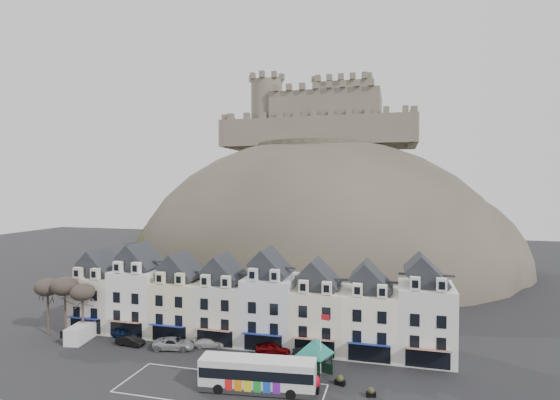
# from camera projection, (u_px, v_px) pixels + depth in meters

# --- Properties ---
(ground) EXTENTS (300.00, 300.00, 0.00)m
(ground) POSITION_uv_depth(u_px,v_px,m) (199.00, 391.00, 46.18)
(ground) COLOR black
(ground) RESTS_ON ground
(coach_bay_markings) EXTENTS (22.00, 7.50, 0.01)m
(coach_bay_markings) POSITION_uv_depth(u_px,v_px,m) (221.00, 388.00, 46.87)
(coach_bay_markings) COLOR silver
(coach_bay_markings) RESTS_ON ground
(townhouse_terrace) EXTENTS (54.40, 9.35, 11.80)m
(townhouse_terrace) POSITION_uv_depth(u_px,v_px,m) (249.00, 303.00, 61.39)
(townhouse_terrace) COLOR beige
(townhouse_terrace) RESTS_ON ground
(castle_hill) EXTENTS (100.00, 76.00, 68.00)m
(castle_hill) POSITION_uv_depth(u_px,v_px,m) (320.00, 270.00, 112.45)
(castle_hill) COLOR #3B372D
(castle_hill) RESTS_ON ground
(castle) EXTENTS (50.20, 22.20, 22.00)m
(castle) POSITION_uv_depth(u_px,v_px,m) (322.00, 118.00, 118.04)
(castle) COLOR #695E50
(castle) RESTS_ON ground
(tree_left_far) EXTENTS (3.61, 3.61, 8.24)m
(tree_left_far) POSITION_uv_depth(u_px,v_px,m) (48.00, 288.00, 63.55)
(tree_left_far) COLOR #3B2D26
(tree_left_far) RESTS_ON ground
(tree_left_mid) EXTENTS (3.78, 3.78, 8.64)m
(tree_left_mid) POSITION_uv_depth(u_px,v_px,m) (65.00, 287.00, 62.77)
(tree_left_mid) COLOR #3B2D26
(tree_left_mid) RESTS_ON ground
(tree_left_near) EXTENTS (3.43, 3.43, 7.84)m
(tree_left_near) POSITION_uv_depth(u_px,v_px,m) (83.00, 293.00, 62.02)
(tree_left_near) COLOR #3B2D26
(tree_left_near) RESTS_ON ground
(bus) EXTENTS (12.57, 4.17, 3.48)m
(bus) POSITION_uv_depth(u_px,v_px,m) (258.00, 373.00, 46.24)
(bus) COLOR #262628
(bus) RESTS_ON ground
(bus_shelter) EXTENTS (6.45, 6.45, 4.37)m
(bus_shelter) POSITION_uv_depth(u_px,v_px,m) (315.00, 347.00, 49.82)
(bus_shelter) COLOR black
(bus_shelter) RESTS_ON ground
(red_buoy) EXTENTS (1.53, 1.53, 1.90)m
(red_buoy) POSITION_uv_depth(u_px,v_px,m) (313.00, 383.00, 46.06)
(red_buoy) COLOR black
(red_buoy) RESTS_ON ground
(flagpole) EXTENTS (1.09, 0.35, 7.71)m
(flagpole) POSITION_uv_depth(u_px,v_px,m) (321.00, 341.00, 48.81)
(flagpole) COLOR silver
(flagpole) RESTS_ON ground
(white_van) EXTENTS (3.00, 5.29, 2.28)m
(white_van) POSITION_uv_depth(u_px,v_px,m) (81.00, 333.00, 61.12)
(white_van) COLOR silver
(white_van) RESTS_ON ground
(planter_west) EXTENTS (1.23, 0.87, 1.11)m
(planter_west) POSITION_uv_depth(u_px,v_px,m) (340.00, 380.00, 47.62)
(planter_west) COLOR black
(planter_west) RESTS_ON ground
(planter_east) EXTENTS (1.06, 0.74, 0.96)m
(planter_east) POSITION_uv_depth(u_px,v_px,m) (371.00, 392.00, 44.99)
(planter_east) COLOR black
(planter_east) RESTS_ON ground
(car_navy) EXTENTS (4.71, 3.22, 1.49)m
(car_navy) POSITION_uv_depth(u_px,v_px,m) (123.00, 333.00, 62.24)
(car_navy) COLOR #0D1A41
(car_navy) RESTS_ON ground
(car_black) EXTENTS (4.11, 1.69, 1.32)m
(car_black) POSITION_uv_depth(u_px,v_px,m) (130.00, 341.00, 59.35)
(car_black) COLOR black
(car_black) RESTS_ON ground
(car_silver) EXTENTS (5.81, 3.56, 1.53)m
(car_silver) POSITION_uv_depth(u_px,v_px,m) (174.00, 344.00, 58.02)
(car_silver) COLOR #94969B
(car_silver) RESTS_ON ground
(car_white) EXTENTS (4.54, 2.74, 1.23)m
(car_white) POSITION_uv_depth(u_px,v_px,m) (210.00, 342.00, 58.81)
(car_white) COLOR #BDBDBD
(car_white) RESTS_ON ground
(car_maroon) EXTENTS (4.68, 2.10, 1.56)m
(car_maroon) POSITION_uv_depth(u_px,v_px,m) (273.00, 348.00, 56.51)
(car_maroon) COLOR #5C0507
(car_maroon) RESTS_ON ground
(car_charcoal) EXTENTS (4.97, 2.84, 1.55)m
(car_charcoal) POSITION_uv_depth(u_px,v_px,m) (312.00, 353.00, 54.71)
(car_charcoal) COLOR black
(car_charcoal) RESTS_ON ground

